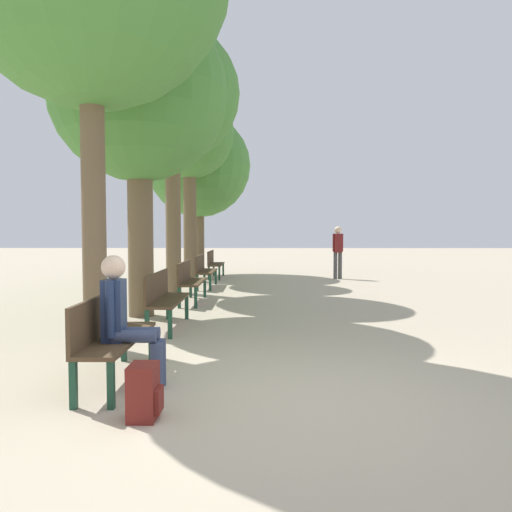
{
  "coord_description": "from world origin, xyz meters",
  "views": [
    {
      "loc": [
        -0.15,
        -4.59,
        1.58
      ],
      "look_at": [
        -0.24,
        3.51,
        1.16
      ],
      "focal_mm": 35.0,
      "sensor_mm": 36.0,
      "label": 1
    }
  ],
  "objects_px": {
    "bench_row_4": "(214,262)",
    "backpack": "(144,392)",
    "person_seated": "(126,317)",
    "tree_row_2": "(172,95)",
    "bench_row_1": "(163,295)",
    "pedestrian_near": "(338,249)",
    "tree_row_4": "(199,166)",
    "bench_row_0": "(110,331)",
    "bench_row_3": "(204,268)",
    "bench_row_2": "(189,278)",
    "tree_row_3": "(189,136)",
    "tree_row_1": "(139,95)"
  },
  "relations": [
    {
      "from": "tree_row_1",
      "to": "person_seated",
      "type": "bearing_deg",
      "value": -78.38
    },
    {
      "from": "bench_row_3",
      "to": "person_seated",
      "type": "bearing_deg",
      "value": -88.5
    },
    {
      "from": "tree_row_2",
      "to": "tree_row_3",
      "type": "height_order",
      "value": "tree_row_2"
    },
    {
      "from": "bench_row_4",
      "to": "bench_row_1",
      "type": "bearing_deg",
      "value": -90.0
    },
    {
      "from": "tree_row_2",
      "to": "bench_row_2",
      "type": "bearing_deg",
      "value": -69.69
    },
    {
      "from": "bench_row_3",
      "to": "bench_row_4",
      "type": "height_order",
      "value": "same"
    },
    {
      "from": "bench_row_2",
      "to": "tree_row_2",
      "type": "relative_size",
      "value": 0.26
    },
    {
      "from": "bench_row_1",
      "to": "tree_row_3",
      "type": "xyz_separation_m",
      "value": [
        -0.63,
        7.5,
        3.95
      ]
    },
    {
      "from": "bench_row_0",
      "to": "bench_row_4",
      "type": "height_order",
      "value": "same"
    },
    {
      "from": "bench_row_0",
      "to": "backpack",
      "type": "distance_m",
      "value": 1.24
    },
    {
      "from": "bench_row_2",
      "to": "tree_row_2",
      "type": "height_order",
      "value": "tree_row_2"
    },
    {
      "from": "bench_row_4",
      "to": "tree_row_4",
      "type": "distance_m",
      "value": 3.61
    },
    {
      "from": "bench_row_0",
      "to": "pedestrian_near",
      "type": "height_order",
      "value": "pedestrian_near"
    },
    {
      "from": "bench_row_0",
      "to": "bench_row_2",
      "type": "bearing_deg",
      "value": 90.0
    },
    {
      "from": "person_seated",
      "to": "bench_row_1",
      "type": "bearing_deg",
      "value": 94.28
    },
    {
      "from": "pedestrian_near",
      "to": "backpack",
      "type": "bearing_deg",
      "value": -106.0
    },
    {
      "from": "bench_row_1",
      "to": "tree_row_4",
      "type": "distance_m",
      "value": 10.38
    },
    {
      "from": "bench_row_2",
      "to": "pedestrian_near",
      "type": "xyz_separation_m",
      "value": [
        4.07,
        5.38,
        0.44
      ]
    },
    {
      "from": "bench_row_1",
      "to": "bench_row_3",
      "type": "height_order",
      "value": "same"
    },
    {
      "from": "tree_row_2",
      "to": "pedestrian_near",
      "type": "relative_size",
      "value": 3.89
    },
    {
      "from": "tree_row_1",
      "to": "person_seated",
      "type": "xyz_separation_m",
      "value": [
        0.86,
        -4.2,
        -3.32
      ]
    },
    {
      "from": "backpack",
      "to": "tree_row_2",
      "type": "bearing_deg",
      "value": 98.3
    },
    {
      "from": "bench_row_1",
      "to": "person_seated",
      "type": "height_order",
      "value": "person_seated"
    },
    {
      "from": "tree_row_2",
      "to": "bench_row_0",
      "type": "bearing_deg",
      "value": -85.11
    },
    {
      "from": "tree_row_2",
      "to": "tree_row_3",
      "type": "bearing_deg",
      "value": 90.0
    },
    {
      "from": "tree_row_1",
      "to": "tree_row_4",
      "type": "bearing_deg",
      "value": 90.0
    },
    {
      "from": "bench_row_4",
      "to": "backpack",
      "type": "xyz_separation_m",
      "value": [
        0.6,
        -12.44,
        -0.31
      ]
    },
    {
      "from": "bench_row_4",
      "to": "pedestrian_near",
      "type": "bearing_deg",
      "value": -4.45
    },
    {
      "from": "bench_row_3",
      "to": "person_seated",
      "type": "distance_m",
      "value": 8.76
    },
    {
      "from": "bench_row_1",
      "to": "pedestrian_near",
      "type": "relative_size",
      "value": 1.0
    },
    {
      "from": "tree_row_1",
      "to": "bench_row_4",
      "type": "bearing_deg",
      "value": 85.11
    },
    {
      "from": "bench_row_2",
      "to": "bench_row_3",
      "type": "bearing_deg",
      "value": 90.0
    },
    {
      "from": "person_seated",
      "to": "tree_row_2",
      "type": "bearing_deg",
      "value": 96.46
    },
    {
      "from": "bench_row_2",
      "to": "tree_row_1",
      "type": "bearing_deg",
      "value": -110.38
    },
    {
      "from": "bench_row_0",
      "to": "tree_row_1",
      "type": "bearing_deg",
      "value": 99.02
    },
    {
      "from": "tree_row_3",
      "to": "backpack",
      "type": "relative_size",
      "value": 12.88
    },
    {
      "from": "tree_row_3",
      "to": "backpack",
      "type": "distance_m",
      "value": 12.23
    },
    {
      "from": "bench_row_4",
      "to": "tree_row_4",
      "type": "height_order",
      "value": "tree_row_4"
    },
    {
      "from": "bench_row_2",
      "to": "person_seated",
      "type": "bearing_deg",
      "value": -87.78
    },
    {
      "from": "tree_row_2",
      "to": "bench_row_4",
      "type": "bearing_deg",
      "value": 80.96
    },
    {
      "from": "bench_row_1",
      "to": "tree_row_3",
      "type": "distance_m",
      "value": 8.51
    },
    {
      "from": "bench_row_0",
      "to": "bench_row_1",
      "type": "bearing_deg",
      "value": 90.0
    },
    {
      "from": "bench_row_3",
      "to": "pedestrian_near",
      "type": "xyz_separation_m",
      "value": [
        4.07,
        2.53,
        0.44
      ]
    },
    {
      "from": "bench_row_3",
      "to": "bench_row_0",
      "type": "bearing_deg",
      "value": -90.0
    },
    {
      "from": "tree_row_4",
      "to": "pedestrian_near",
      "type": "bearing_deg",
      "value": -18.54
    },
    {
      "from": "tree_row_3",
      "to": "person_seated",
      "type": "relative_size",
      "value": 4.46
    },
    {
      "from": "bench_row_0",
      "to": "person_seated",
      "type": "distance_m",
      "value": 0.35
    },
    {
      "from": "tree_row_4",
      "to": "backpack",
      "type": "relative_size",
      "value": 12.36
    },
    {
      "from": "person_seated",
      "to": "backpack",
      "type": "distance_m",
      "value": 1.03
    },
    {
      "from": "bench_row_1",
      "to": "tree_row_2",
      "type": "distance_m",
      "value": 6.37
    }
  ]
}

